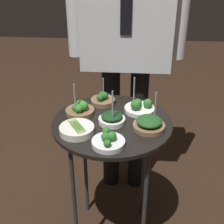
{
  "coord_description": "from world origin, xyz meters",
  "views": [
    {
      "loc": [
        0.1,
        -1.24,
        1.5
      ],
      "look_at": [
        0.0,
        0.0,
        0.81
      ],
      "focal_mm": 50.0,
      "sensor_mm": 36.0,
      "label": 1
    }
  ],
  "objects_px": {
    "bowl_spinach_front_center": "(112,118)",
    "bowl_broccoli_near_rim": "(103,100)",
    "serving_cart": "(112,135)",
    "bowl_asparagus_center": "(77,129)",
    "waiter_figure": "(127,22)",
    "bowl_broccoli_mid_right": "(108,141)",
    "bowl_broccoli_far_rim": "(140,107)",
    "bowl_broccoli_back_left": "(80,109)",
    "bowl_spinach_mid_left": "(149,124)"
  },
  "relations": [
    {
      "from": "bowl_asparagus_center",
      "to": "bowl_broccoli_far_rim",
      "type": "bearing_deg",
      "value": 38.34
    },
    {
      "from": "bowl_broccoli_mid_right",
      "to": "bowl_spinach_front_center",
      "type": "bearing_deg",
      "value": 90.14
    },
    {
      "from": "bowl_broccoli_near_rim",
      "to": "bowl_broccoli_back_left",
      "type": "xyz_separation_m",
      "value": [
        -0.1,
        -0.12,
        0.01
      ]
    },
    {
      "from": "bowl_broccoli_far_rim",
      "to": "bowl_spinach_mid_left",
      "type": "bearing_deg",
      "value": -74.9
    },
    {
      "from": "bowl_broccoli_near_rim",
      "to": "bowl_spinach_mid_left",
      "type": "bearing_deg",
      "value": -44.54
    },
    {
      "from": "bowl_spinach_front_center",
      "to": "bowl_broccoli_mid_right",
      "type": "distance_m",
      "value": 0.18
    },
    {
      "from": "bowl_broccoli_back_left",
      "to": "waiter_figure",
      "type": "height_order",
      "value": "waiter_figure"
    },
    {
      "from": "serving_cart",
      "to": "bowl_broccoli_far_rim",
      "type": "height_order",
      "value": "bowl_broccoli_far_rim"
    },
    {
      "from": "bowl_broccoli_far_rim",
      "to": "bowl_asparagus_center",
      "type": "bearing_deg",
      "value": -141.66
    },
    {
      "from": "bowl_broccoli_mid_right",
      "to": "bowl_broccoli_back_left",
      "type": "height_order",
      "value": "bowl_broccoli_back_left"
    },
    {
      "from": "serving_cart",
      "to": "bowl_broccoli_mid_right",
      "type": "relative_size",
      "value": 5.45
    },
    {
      "from": "serving_cart",
      "to": "waiter_figure",
      "type": "distance_m",
      "value": 0.62
    },
    {
      "from": "bowl_spinach_front_center",
      "to": "bowl_broccoli_near_rim",
      "type": "distance_m",
      "value": 0.2
    },
    {
      "from": "serving_cart",
      "to": "bowl_asparagus_center",
      "type": "height_order",
      "value": "bowl_asparagus_center"
    },
    {
      "from": "serving_cart",
      "to": "bowl_broccoli_near_rim",
      "type": "bearing_deg",
      "value": 109.12
    },
    {
      "from": "bowl_spinach_front_center",
      "to": "serving_cart",
      "type": "bearing_deg",
      "value": 86.53
    },
    {
      "from": "bowl_broccoli_mid_right",
      "to": "bowl_spinach_mid_left",
      "type": "xyz_separation_m",
      "value": [
        0.17,
        0.14,
        0.01
      ]
    },
    {
      "from": "bowl_asparagus_center",
      "to": "bowl_spinach_mid_left",
      "type": "distance_m",
      "value": 0.32
    },
    {
      "from": "bowl_broccoli_back_left",
      "to": "bowl_broccoli_far_rim",
      "type": "bearing_deg",
      "value": 9.52
    },
    {
      "from": "bowl_spinach_front_center",
      "to": "bowl_broccoli_near_rim",
      "type": "bearing_deg",
      "value": 107.89
    },
    {
      "from": "bowl_broccoli_mid_right",
      "to": "waiter_figure",
      "type": "xyz_separation_m",
      "value": [
        0.04,
        0.64,
        0.33
      ]
    },
    {
      "from": "bowl_spinach_front_center",
      "to": "bowl_broccoli_mid_right",
      "type": "bearing_deg",
      "value": -89.86
    },
    {
      "from": "serving_cart",
      "to": "bowl_broccoli_mid_right",
      "type": "bearing_deg",
      "value": -90.07
    },
    {
      "from": "bowl_broccoli_near_rim",
      "to": "bowl_broccoli_mid_right",
      "type": "relative_size",
      "value": 0.9
    },
    {
      "from": "bowl_spinach_mid_left",
      "to": "bowl_broccoli_mid_right",
      "type": "bearing_deg",
      "value": -140.21
    },
    {
      "from": "bowl_spinach_front_center",
      "to": "bowl_asparagus_center",
      "type": "bearing_deg",
      "value": -145.97
    },
    {
      "from": "bowl_spinach_mid_left",
      "to": "bowl_broccoli_back_left",
      "type": "bearing_deg",
      "value": 161.87
    },
    {
      "from": "bowl_spinach_front_center",
      "to": "bowl_spinach_mid_left",
      "type": "distance_m",
      "value": 0.17
    },
    {
      "from": "serving_cart",
      "to": "bowl_broccoli_mid_right",
      "type": "xyz_separation_m",
      "value": [
        -0.0,
        -0.19,
        0.09
      ]
    },
    {
      "from": "bowl_broccoli_near_rim",
      "to": "bowl_broccoli_mid_right",
      "type": "xyz_separation_m",
      "value": [
        0.06,
        -0.37,
        -0.0
      ]
    },
    {
      "from": "bowl_spinach_front_center",
      "to": "bowl_broccoli_back_left",
      "type": "distance_m",
      "value": 0.17
    },
    {
      "from": "bowl_spinach_mid_left",
      "to": "waiter_figure",
      "type": "bearing_deg",
      "value": 104.21
    },
    {
      "from": "bowl_broccoli_back_left",
      "to": "bowl_broccoli_near_rim",
      "type": "bearing_deg",
      "value": 50.96
    },
    {
      "from": "bowl_broccoli_mid_right",
      "to": "bowl_broccoli_near_rim",
      "type": "bearing_deg",
      "value": 99.5
    },
    {
      "from": "bowl_broccoli_mid_right",
      "to": "bowl_broccoli_far_rim",
      "type": "xyz_separation_m",
      "value": [
        0.13,
        0.3,
        0.0
      ]
    },
    {
      "from": "bowl_broccoli_far_rim",
      "to": "waiter_figure",
      "type": "xyz_separation_m",
      "value": [
        -0.08,
        0.34,
        0.33
      ]
    },
    {
      "from": "serving_cart",
      "to": "bowl_broccoli_far_rim",
      "type": "xyz_separation_m",
      "value": [
        0.13,
        0.11,
        0.1
      ]
    },
    {
      "from": "bowl_spinach_mid_left",
      "to": "bowl_broccoli_near_rim",
      "type": "bearing_deg",
      "value": 135.46
    },
    {
      "from": "bowl_broccoli_mid_right",
      "to": "bowl_spinach_mid_left",
      "type": "relative_size",
      "value": 0.84
    },
    {
      "from": "serving_cart",
      "to": "bowl_broccoli_mid_right",
      "type": "distance_m",
      "value": 0.21
    },
    {
      "from": "bowl_broccoli_near_rim",
      "to": "waiter_figure",
      "type": "relative_size",
      "value": 0.07
    },
    {
      "from": "bowl_spinach_front_center",
      "to": "bowl_spinach_mid_left",
      "type": "xyz_separation_m",
      "value": [
        0.17,
        -0.04,
        0.0
      ]
    },
    {
      "from": "bowl_broccoli_mid_right",
      "to": "bowl_broccoli_far_rim",
      "type": "bearing_deg",
      "value": 66.75
    },
    {
      "from": "bowl_spinach_front_center",
      "to": "waiter_figure",
      "type": "distance_m",
      "value": 0.57
    },
    {
      "from": "bowl_broccoli_near_rim",
      "to": "bowl_broccoli_mid_right",
      "type": "height_order",
      "value": "bowl_broccoli_near_rim"
    },
    {
      "from": "serving_cart",
      "to": "bowl_asparagus_center",
      "type": "relative_size",
      "value": 4.94
    },
    {
      "from": "serving_cart",
      "to": "bowl_spinach_front_center",
      "type": "height_order",
      "value": "bowl_spinach_front_center"
    },
    {
      "from": "bowl_spinach_front_center",
      "to": "waiter_figure",
      "type": "relative_size",
      "value": 0.1
    },
    {
      "from": "bowl_spinach_front_center",
      "to": "bowl_broccoli_back_left",
      "type": "relative_size",
      "value": 1.04
    },
    {
      "from": "bowl_asparagus_center",
      "to": "bowl_broccoli_far_rim",
      "type": "height_order",
      "value": "bowl_broccoli_far_rim"
    }
  ]
}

